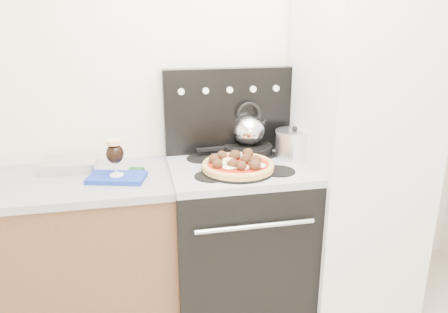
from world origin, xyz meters
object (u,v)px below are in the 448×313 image
object	(u,v)px
stove_body	(238,242)
pizza_pan	(238,170)
skillet	(248,149)
base_cabinet	(39,263)
stock_pot	(294,145)
fridge	(357,153)
tea_kettle	(249,127)
pizza	(238,164)
beer_glass	(115,158)
oven_mitt	(117,178)

from	to	relation	value
stove_body	pizza_pan	distance (m)	0.50
pizza_pan	skillet	bearing A→B (deg)	64.98
base_cabinet	stove_body	size ratio (longest dim) A/B	1.65
base_cabinet	stock_pot	size ratio (longest dim) A/B	6.90
stock_pot	fridge	bearing A→B (deg)	-13.03
stove_body	skillet	bearing A→B (deg)	60.98
base_cabinet	tea_kettle	size ratio (longest dim) A/B	6.69
stove_body	tea_kettle	bearing A→B (deg)	60.98
pizza	stove_body	bearing A→B (deg)	74.06
base_cabinet	pizza	world-z (taller)	pizza
beer_glass	base_cabinet	bearing A→B (deg)	171.72
stove_body	tea_kettle	xyz separation A→B (m)	(0.11, 0.20, 0.64)
beer_glass	stock_pot	world-z (taller)	beer_glass
base_cabinet	beer_glass	bearing A→B (deg)	-8.28
base_cabinet	tea_kettle	xyz separation A→B (m)	(1.21, 0.17, 0.65)
stove_body	beer_glass	distance (m)	0.88
beer_glass	pizza	bearing A→B (deg)	-5.06
beer_glass	stock_pot	bearing A→B (deg)	5.59
pizza	stock_pot	xyz separation A→B (m)	(0.37, 0.15, 0.04)
skillet	stock_pot	world-z (taller)	stock_pot
beer_glass	pizza_pan	size ratio (longest dim) A/B	0.50
stove_body	skillet	size ratio (longest dim) A/B	3.09
fridge	stock_pot	world-z (taller)	fridge
pizza_pan	stove_body	bearing A→B (deg)	74.06
base_cabinet	stock_pot	bearing A→B (deg)	1.30
fridge	skillet	xyz separation A→B (m)	(-0.59, 0.22, -0.00)
fridge	pizza	world-z (taller)	fridge
beer_glass	tea_kettle	distance (m)	0.81
stove_body	beer_glass	world-z (taller)	beer_glass
tea_kettle	stock_pot	distance (m)	0.28
pizza	stock_pot	world-z (taller)	stock_pot
oven_mitt	pizza	world-z (taller)	pizza
oven_mitt	pizza	bearing A→B (deg)	-5.06
pizza_pan	pizza	world-z (taller)	pizza
fridge	stock_pot	size ratio (longest dim) A/B	9.04
fridge	skillet	size ratio (longest dim) A/B	6.67
oven_mitt	tea_kettle	xyz separation A→B (m)	(0.77, 0.24, 0.17)
skillet	tea_kettle	size ratio (longest dim) A/B	1.31
oven_mitt	pizza_pan	bearing A→B (deg)	-5.06
oven_mitt	pizza	size ratio (longest dim) A/B	0.76
pizza_pan	tea_kettle	xyz separation A→B (m)	(0.14, 0.29, 0.15)
pizza_pan	stock_pot	xyz separation A→B (m)	(0.37, 0.15, 0.07)
oven_mitt	tea_kettle	bearing A→B (deg)	17.21
tea_kettle	pizza	bearing A→B (deg)	-120.15
tea_kettle	stock_pot	size ratio (longest dim) A/B	1.03
fridge	skillet	bearing A→B (deg)	159.35
fridge	pizza	xyz separation A→B (m)	(-0.73, -0.07, 0.01)
tea_kettle	oven_mitt	bearing A→B (deg)	-167.91
base_cabinet	pizza	size ratio (longest dim) A/B	3.81
oven_mitt	beer_glass	size ratio (longest dim) A/B	1.48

